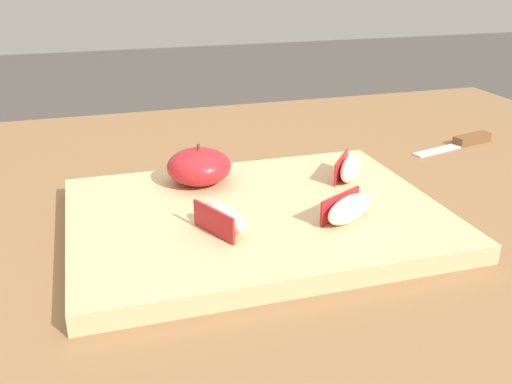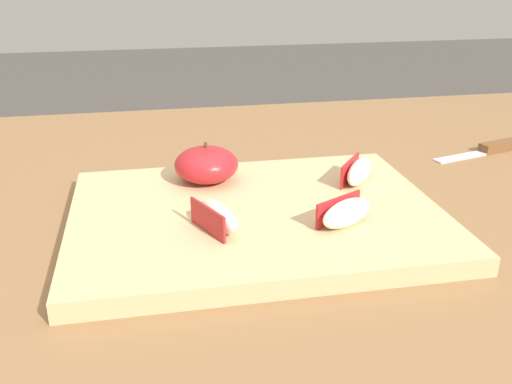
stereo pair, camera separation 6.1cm
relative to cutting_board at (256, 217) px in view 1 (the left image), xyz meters
name	(u,v)px [view 1 (the left image)]	position (x,y,z in m)	size (l,w,h in m)	color
dining_table	(219,259)	(-0.02, 0.09, -0.10)	(1.41, 0.90, 0.72)	brown
cutting_board	(256,217)	(0.00, 0.00, 0.00)	(0.41, 0.31, 0.02)	tan
apple_half_skin_up	(199,167)	(-0.04, 0.09, 0.03)	(0.08, 0.08, 0.05)	#B21E23
apple_wedge_right	(222,218)	(-0.05, -0.04, 0.03)	(0.05, 0.07, 0.03)	#F4EACC
apple_wedge_near_knife	(348,209)	(0.08, -0.06, 0.03)	(0.07, 0.05, 0.03)	#F4EACC
apple_wedge_back	(350,168)	(0.14, 0.05, 0.03)	(0.06, 0.07, 0.03)	#F4EACC
paring_knife	(466,141)	(0.41, 0.18, 0.00)	(0.16, 0.06, 0.01)	silver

